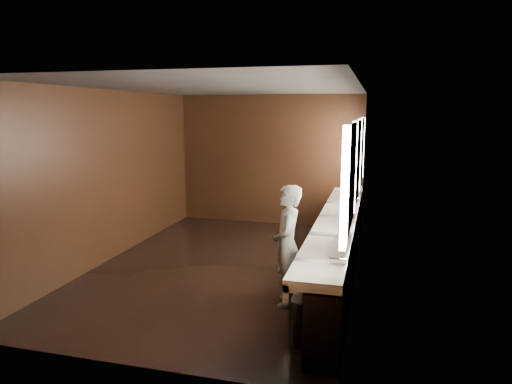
{
  "coord_description": "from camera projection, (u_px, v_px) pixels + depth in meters",
  "views": [
    {
      "loc": [
        2.24,
        -6.64,
        2.45
      ],
      "look_at": [
        0.48,
        0.0,
        1.23
      ],
      "focal_mm": 32.0,
      "sensor_mm": 36.0,
      "label": 1
    }
  ],
  "objects": [
    {
      "name": "floor",
      "position": [
        227.0,
        266.0,
        7.31
      ],
      "size": [
        6.0,
        6.0,
        0.0
      ],
      "primitive_type": "plane",
      "color": "black",
      "rests_on": "ground"
    },
    {
      "name": "sink_counter",
      "position": [
        341.0,
        244.0,
        6.77
      ],
      "size": [
        0.55,
        5.4,
        1.01
      ],
      "color": "black",
      "rests_on": "floor"
    },
    {
      "name": "wall_left",
      "position": [
        112.0,
        175.0,
        7.57
      ],
      "size": [
        0.02,
        6.0,
        2.8
      ],
      "primitive_type": "cube",
      "color": "black",
      "rests_on": "floor"
    },
    {
      "name": "ceiling",
      "position": [
        225.0,
        87.0,
        6.82
      ],
      "size": [
        4.0,
        6.0,
        0.02
      ],
      "primitive_type": "cube",
      "color": "#2D2D2B",
      "rests_on": "wall_back"
    },
    {
      "name": "wall_back",
      "position": [
        270.0,
        160.0,
        9.92
      ],
      "size": [
        4.0,
        0.02,
        2.8
      ],
      "primitive_type": "cube",
      "color": "black",
      "rests_on": "floor"
    },
    {
      "name": "mirror_band",
      "position": [
        357.0,
        161.0,
        6.5
      ],
      "size": [
        0.06,
        5.03,
        1.15
      ],
      "color": "white",
      "rests_on": "wall_right"
    },
    {
      "name": "person",
      "position": [
        287.0,
        245.0,
        5.77
      ],
      "size": [
        0.46,
        0.62,
        1.55
      ],
      "primitive_type": "imported",
      "rotation": [
        0.0,
        0.0,
        -1.41
      ],
      "color": "#7BAEB8",
      "rests_on": "floor"
    },
    {
      "name": "wall_right",
      "position": [
        358.0,
        185.0,
        6.56
      ],
      "size": [
        0.02,
        6.0,
        2.8
      ],
      "primitive_type": "cube",
      "color": "black",
      "rests_on": "floor"
    },
    {
      "name": "trash_bin",
      "position": [
        304.0,
        321.0,
        4.85
      ],
      "size": [
        0.33,
        0.33,
        0.5
      ],
      "primitive_type": "cylinder",
      "rotation": [
        0.0,
        0.0,
        -0.03
      ],
      "color": "black",
      "rests_on": "floor"
    },
    {
      "name": "wall_front",
      "position": [
        123.0,
        227.0,
        4.21
      ],
      "size": [
        4.0,
        0.02,
        2.8
      ],
      "primitive_type": "cube",
      "color": "black",
      "rests_on": "floor"
    }
  ]
}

